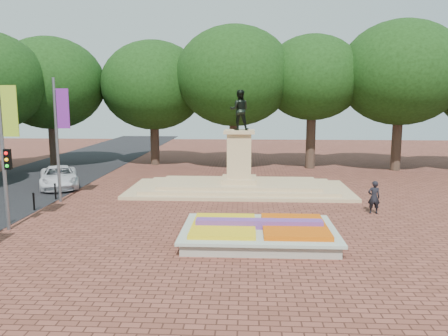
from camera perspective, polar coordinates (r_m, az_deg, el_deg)
name	(u,v)px	position (r m, az deg, el deg)	size (l,w,h in m)	color
ground	(236,227)	(20.28, 1.55, -7.67)	(90.00, 90.00, 0.00)	brown
flower_bed	(259,232)	(18.26, 4.65, -8.34)	(6.30, 4.30, 0.91)	gray
monument	(239,177)	(27.87, 1.98, -1.23)	(14.00, 6.00, 6.40)	tan
tree_row_back	(269,89)	(37.49, 5.94, 10.21)	(44.80, 8.80, 10.43)	#35261C
banner_poles	(1,145)	(21.06, -27.11, 2.73)	(0.88, 11.17, 7.00)	slate
van	(59,177)	(31.02, -20.76, -1.11)	(2.33, 5.06, 1.41)	silver
pedestrian	(374,197)	(23.62, 18.99, -3.63)	(0.63, 0.41, 1.71)	black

